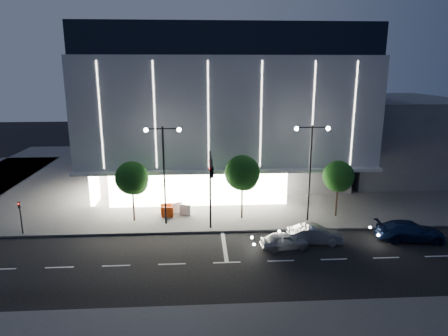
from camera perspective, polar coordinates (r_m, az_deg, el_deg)
ground at (r=31.29m, az=-3.53°, el=-12.16°), size 160.00×160.00×0.00m
sidewalk_museum at (r=54.07m, az=1.71°, el=-0.64°), size 70.00×40.00×0.15m
museum at (r=50.66m, az=-0.34°, el=8.94°), size 30.00×25.80×18.00m
annex_building at (r=58.80m, az=22.65°, el=4.38°), size 16.00×20.00×10.00m
traffic_mast at (r=32.63m, az=-1.92°, el=-1.56°), size 0.33×5.89×7.07m
street_lamp_west at (r=35.11m, az=-8.60°, el=0.98°), size 3.16×0.36×9.00m
street_lamp_east at (r=36.33m, az=12.28°, el=1.25°), size 3.16×0.36×9.00m
ped_signal_far at (r=37.85m, az=-27.07°, el=-5.91°), size 0.22×0.24×3.00m
tree_left at (r=36.94m, az=-12.96°, el=-1.65°), size 3.02×3.02×5.72m
tree_mid at (r=36.56m, az=2.66°, el=-0.97°), size 3.25×3.25×6.15m
tree_right at (r=38.68m, az=16.03°, el=-1.36°), size 2.91×2.91×5.51m
car_lead at (r=32.20m, az=8.66°, el=-10.22°), size 3.99×1.96×1.31m
car_second at (r=33.56m, az=12.87°, el=-9.26°), size 4.56×1.97×1.46m
car_third at (r=36.61m, az=25.03°, el=-8.16°), size 5.67×2.81×1.58m
barrier_a at (r=39.14m, az=-8.22°, el=-5.73°), size 1.13×0.45×1.00m
barrier_b at (r=38.54m, az=-5.57°, el=-5.97°), size 1.12×0.58×1.00m
barrier_c at (r=38.16m, az=-8.09°, el=-6.26°), size 1.12×0.35×1.00m
barrier_d at (r=39.22m, az=-6.77°, el=-5.64°), size 1.10×0.69×1.00m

